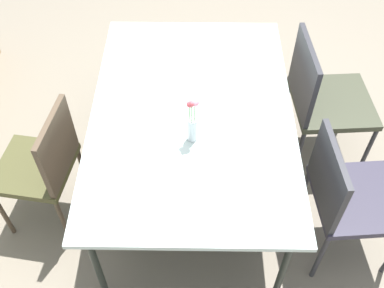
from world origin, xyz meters
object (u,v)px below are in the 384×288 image
chair_far_side (44,163)px  flower_vase (193,122)px  chair_near_right (322,96)px  dining_table (192,116)px  chair_near_left (347,194)px

chair_far_side → flower_vase: 0.91m
chair_far_side → flower_vase: flower_vase is taller
chair_near_right → dining_table: bearing=-70.2°
dining_table → chair_far_side: chair_far_side is taller
dining_table → chair_near_right: 0.91m
flower_vase → chair_near_left: bearing=-102.0°
chair_far_side → dining_table: bearing=-69.1°
dining_table → chair_near_right: bearing=-66.1°
dining_table → chair_near_left: (-0.37, -0.83, -0.19)m
chair_near_left → flower_vase: flower_vase is taller
chair_near_left → chair_far_side: chair_near_left is taller
dining_table → chair_near_right: size_ratio=1.77×
chair_near_left → chair_near_right: chair_near_right is taller
chair_far_side → flower_vase: bearing=-82.7°
dining_table → chair_near_left: size_ratio=1.85×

